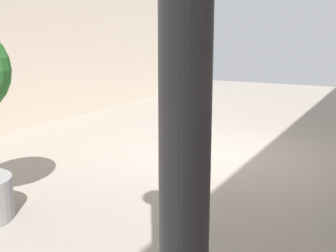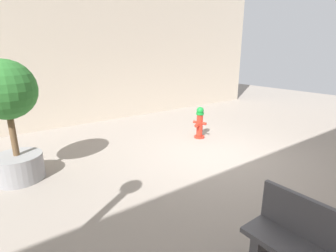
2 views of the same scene
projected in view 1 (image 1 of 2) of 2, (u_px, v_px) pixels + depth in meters
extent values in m
plane|color=gray|center=(221.00, 155.00, 7.47)|extent=(23.40, 23.40, 0.00)
cylinder|color=red|center=(170.00, 138.00, 8.59)|extent=(0.29, 0.29, 0.05)
cylinder|color=red|center=(170.00, 122.00, 8.51)|extent=(0.17, 0.17, 0.62)
cylinder|color=#198C33|center=(170.00, 105.00, 8.44)|extent=(0.22, 0.22, 0.06)
sphere|color=#198C33|center=(170.00, 101.00, 8.42)|extent=(0.20, 0.20, 0.20)
cylinder|color=red|center=(177.00, 118.00, 8.48)|extent=(0.15, 0.12, 0.08)
cylinder|color=red|center=(164.00, 118.00, 8.52)|extent=(0.15, 0.12, 0.08)
cylinder|color=red|center=(169.00, 122.00, 8.37)|extent=(0.14, 0.17, 0.10)
cylinder|color=#2D2D33|center=(185.00, 87.00, 1.07)|extent=(0.14, 0.14, 3.68)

